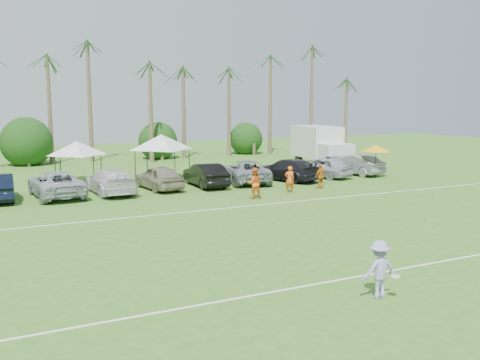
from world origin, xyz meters
name	(u,v)px	position (x,y,z in m)	size (l,w,h in m)	color
ground	(379,302)	(0.00, 0.00, 0.00)	(120.00, 120.00, 0.00)	#3C6F21
field_lines	(250,237)	(0.00, 8.00, 0.01)	(80.00, 12.10, 0.01)	white
palm_tree_4	(49,79)	(-4.00, 38.00, 7.48)	(2.40, 2.40, 8.90)	brown
palm_tree_5	(96,70)	(0.00, 38.00, 8.35)	(2.40, 2.40, 9.90)	brown
palm_tree_6	(139,62)	(4.00, 38.00, 9.21)	(2.40, 2.40, 10.90)	brown
palm_tree_7	(180,54)	(8.00, 38.00, 10.06)	(2.40, 2.40, 11.90)	brown
palm_tree_8	(228,82)	(13.00, 38.00, 7.48)	(2.40, 2.40, 8.90)	brown
palm_tree_9	(271,74)	(18.00, 38.00, 8.35)	(2.40, 2.40, 9.90)	brown
palm_tree_10	(312,67)	(23.00, 38.00, 9.21)	(2.40, 2.40, 10.90)	brown
palm_tree_11	(342,61)	(27.00, 38.00, 10.06)	(2.40, 2.40, 11.90)	brown
bush_tree_1	(27,145)	(-6.00, 39.00, 1.80)	(4.00, 4.00, 4.00)	brown
bush_tree_2	(159,141)	(6.00, 39.00, 1.80)	(4.00, 4.00, 4.00)	brown
bush_tree_3	(250,138)	(16.00, 39.00, 1.80)	(4.00, 4.00, 4.00)	brown
sideline_player_a	(290,179)	(7.27, 16.70, 0.83)	(0.60, 0.40, 1.66)	orange
sideline_player_b	(254,183)	(4.36, 15.86, 0.90)	(0.88, 0.68, 1.81)	orange
sideline_player_c	(321,176)	(9.85, 17.09, 0.80)	(0.93, 0.39, 1.59)	orange
box_truck	(321,146)	(16.22, 26.22, 1.87)	(3.34, 7.03, 3.49)	silver
canopy_tent_left	(77,141)	(-3.73, 26.86, 2.87)	(4.13, 4.13, 3.35)	black
canopy_tent_right	(161,134)	(1.93, 25.54, 3.26)	(4.70, 4.70, 3.81)	black
market_umbrella	(376,148)	(16.37, 19.45, 2.19)	(2.20, 2.20, 2.45)	black
frisbee_player	(379,269)	(0.18, 0.27, 0.84)	(1.11, 0.81, 1.69)	#A79ADB
parked_car_2	(56,184)	(-5.89, 21.46, 0.77)	(2.57, 5.58, 1.55)	#ADB5BE
parked_car_3	(110,181)	(-2.75, 21.26, 0.77)	(2.17, 5.34, 1.55)	silver
parked_car_4	(159,177)	(0.39, 21.43, 0.77)	(1.83, 4.55, 1.55)	gray
parked_car_5	(205,175)	(3.53, 21.23, 0.77)	(1.64, 4.70, 1.55)	black
parked_car_6	(246,172)	(6.67, 21.55, 0.77)	(2.57, 5.58, 1.55)	gray
parked_car_7	(287,170)	(9.81, 21.17, 0.77)	(2.17, 5.34, 1.55)	black
parked_car_8	(323,167)	(12.95, 21.31, 0.77)	(1.83, 4.55, 1.55)	silver
parked_car_9	(355,165)	(16.09, 21.52, 0.77)	(1.64, 4.70, 1.55)	gray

